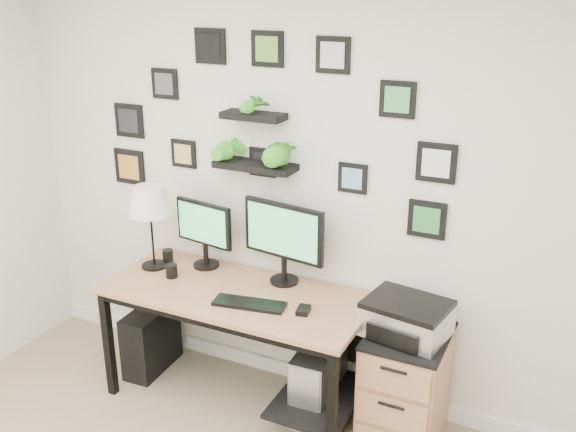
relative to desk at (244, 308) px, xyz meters
The scene contains 14 objects.
room 0.71m from the desk, 50.92° to the left, with size 4.00×4.00×4.00m.
desk is the anchor object (origin of this frame).
monitor_left 0.57m from the desk, 154.15° to the left, with size 0.43×0.19×0.44m.
monitor_right 0.50m from the desk, 49.26° to the left, with size 0.55×0.20×0.51m.
keyboard 0.24m from the desk, 51.02° to the right, with size 0.41×0.13×0.02m, color black.
mouse 0.47m from the desk, 12.57° to the right, with size 0.07×0.10×0.03m, color black.
table_lamp 0.88m from the desk, behind, with size 0.27×0.27×0.54m.
mug 0.52m from the desk, behind, with size 0.07×0.07×0.08m, color black.
pen_cup 0.67m from the desk, 168.37° to the left, with size 0.07×0.07×0.09m, color black.
pc_tower_black 0.84m from the desk, behind, with size 0.20×0.44×0.44m, color black.
pc_tower_grey 0.62m from the desk, ahead, with size 0.22×0.47×0.46m.
file_cabinet 1.04m from the desk, ahead, with size 0.43×0.53×0.67m.
printer 0.99m from the desk, ahead, with size 0.48×0.40×0.20m.
wall_decor 1.06m from the desk, 96.75° to the left, with size 2.29×0.18×1.08m.
Camera 1 is at (1.47, -1.31, 2.48)m, focal length 40.00 mm.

